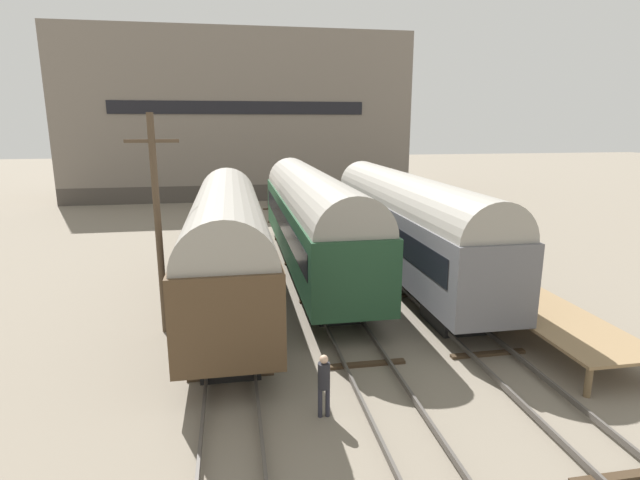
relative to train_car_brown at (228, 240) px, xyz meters
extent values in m
plane|color=slate|center=(4.21, -2.84, -2.93)|extent=(200.00, 200.00, 0.00)
cube|color=#4C4742|center=(-0.72, -2.84, -2.75)|extent=(0.08, 60.00, 0.16)
cube|color=#4C4742|center=(0.72, -2.84, -2.75)|extent=(0.08, 60.00, 0.16)
cube|color=#3D2D1E|center=(0.00, -5.84, -2.88)|extent=(2.60, 0.24, 0.10)
cube|color=#3D2D1E|center=(0.00, 0.16, -2.88)|extent=(2.60, 0.24, 0.10)
cube|color=#3D2D1E|center=(0.00, 6.16, -2.88)|extent=(2.60, 0.24, 0.10)
cube|color=#3D2D1E|center=(0.00, 12.16, -2.88)|extent=(2.60, 0.24, 0.10)
cube|color=#3D2D1E|center=(0.00, 18.16, -2.88)|extent=(2.60, 0.24, 0.10)
cube|color=#3D2D1E|center=(0.00, 24.16, -2.88)|extent=(2.60, 0.24, 0.10)
cube|color=#4C4742|center=(3.50, -2.84, -2.75)|extent=(0.08, 60.00, 0.16)
cube|color=#4C4742|center=(4.93, -2.84, -2.75)|extent=(0.08, 60.00, 0.16)
cube|color=#3D2D1E|center=(4.21, -5.84, -2.88)|extent=(2.60, 0.24, 0.10)
cube|color=#3D2D1E|center=(4.21, 0.16, -2.88)|extent=(2.60, 0.24, 0.10)
cube|color=#3D2D1E|center=(4.21, 6.16, -2.88)|extent=(2.60, 0.24, 0.10)
cube|color=#3D2D1E|center=(4.21, 12.16, -2.88)|extent=(2.60, 0.24, 0.10)
cube|color=#3D2D1E|center=(4.21, 18.16, -2.88)|extent=(2.60, 0.24, 0.10)
cube|color=#3D2D1E|center=(4.21, 24.16, -2.88)|extent=(2.60, 0.24, 0.10)
cube|color=#4C4742|center=(7.71, -2.84, -2.75)|extent=(0.08, 60.00, 0.16)
cube|color=#4C4742|center=(9.15, -2.84, -2.75)|extent=(0.08, 60.00, 0.16)
cube|color=#3D2D1E|center=(8.43, -11.84, -2.88)|extent=(2.60, 0.24, 0.10)
cube|color=#3D2D1E|center=(8.43, -5.84, -2.88)|extent=(2.60, 0.24, 0.10)
cube|color=#3D2D1E|center=(8.43, 0.16, -2.88)|extent=(2.60, 0.24, 0.10)
cube|color=#3D2D1E|center=(8.43, 6.16, -2.88)|extent=(2.60, 0.24, 0.10)
cube|color=#3D2D1E|center=(8.43, 12.16, -2.88)|extent=(2.60, 0.24, 0.10)
cube|color=#3D2D1E|center=(8.43, 18.16, -2.88)|extent=(2.60, 0.24, 0.10)
cube|color=#3D2D1E|center=(8.43, 24.16, -2.88)|extent=(2.60, 0.24, 0.10)
cube|color=black|center=(0.00, 4.99, -2.43)|extent=(1.80, 2.40, 1.00)
cube|color=black|center=(0.00, -4.99, -2.43)|extent=(1.80, 2.40, 1.00)
cube|color=#4C3823|center=(0.00, 0.00, -0.56)|extent=(3.05, 15.35, 2.74)
cube|color=black|center=(0.00, 0.00, -0.23)|extent=(3.09, 14.12, 0.99)
cylinder|color=gray|center=(0.00, 0.00, 0.81)|extent=(2.90, 15.04, 2.90)
cube|color=black|center=(4.21, 10.92, -2.43)|extent=(1.80, 2.40, 1.00)
cube|color=black|center=(4.21, -1.36, -2.43)|extent=(1.80, 2.40, 1.00)
cube|color=#1E4228|center=(4.21, 4.78, -0.54)|extent=(3.08, 18.88, 2.78)
cube|color=black|center=(4.21, 4.78, -0.21)|extent=(3.12, 17.37, 1.00)
cylinder|color=gray|center=(4.21, 4.78, 0.85)|extent=(2.93, 18.51, 2.93)
cube|color=black|center=(8.43, 8.12, -2.43)|extent=(1.80, 2.40, 1.00)
cube|color=black|center=(8.43, -3.16, -2.43)|extent=(1.80, 2.40, 1.00)
cube|color=slate|center=(8.43, 2.48, -0.51)|extent=(2.85, 17.36, 2.83)
cube|color=black|center=(8.43, 2.48, -0.17)|extent=(2.89, 15.97, 1.02)
cylinder|color=gray|center=(8.43, 2.48, 0.90)|extent=(2.71, 17.01, 2.71)
cube|color=#8C704C|center=(11.16, -2.59, -2.00)|extent=(2.82, 12.54, 0.10)
cylinder|color=brown|center=(9.90, -8.71, -2.49)|extent=(0.20, 0.20, 0.88)
cylinder|color=brown|center=(9.90, 3.53, -2.49)|extent=(0.20, 0.20, 0.88)
cylinder|color=brown|center=(12.41, 3.53, -2.49)|extent=(0.20, 0.20, 0.88)
cylinder|color=brown|center=(9.90, -2.59, -2.49)|extent=(0.20, 0.20, 0.88)
cylinder|color=brown|center=(12.41, -2.59, -2.49)|extent=(0.20, 0.20, 0.88)
cube|color=#2D4C33|center=(11.29, -1.46, -1.52)|extent=(1.40, 0.40, 0.06)
cube|color=#2D4C33|center=(11.29, -1.29, -1.26)|extent=(1.40, 0.06, 0.45)
cube|color=black|center=(10.70, -1.46, -1.75)|extent=(0.06, 0.40, 0.40)
cube|color=black|center=(11.89, -1.46, -1.75)|extent=(0.06, 0.40, 0.40)
cylinder|color=#282833|center=(2.30, -8.38, -2.51)|extent=(0.12, 0.12, 0.83)
cylinder|color=#282833|center=(2.50, -8.38, -2.51)|extent=(0.12, 0.12, 0.83)
cylinder|color=#232328|center=(2.40, -8.38, -1.75)|extent=(0.32, 0.32, 0.69)
sphere|color=tan|center=(2.40, -8.38, -1.29)|extent=(0.23, 0.23, 0.23)
cylinder|color=#473828|center=(-2.37, -1.92, 1.01)|extent=(0.24, 0.24, 7.88)
cube|color=#473828|center=(-2.37, -1.92, 4.01)|extent=(1.80, 0.12, 0.12)
cube|color=#46403A|center=(1.27, 35.08, -2.12)|extent=(33.98, 11.58, 1.62)
cube|color=slate|center=(1.27, 35.08, 5.99)|extent=(33.98, 11.58, 14.60)
cube|color=black|center=(1.27, 29.24, 5.99)|extent=(23.78, 0.10, 1.20)
camera|label=1|loc=(0.25, -19.90, 4.61)|focal=28.00mm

